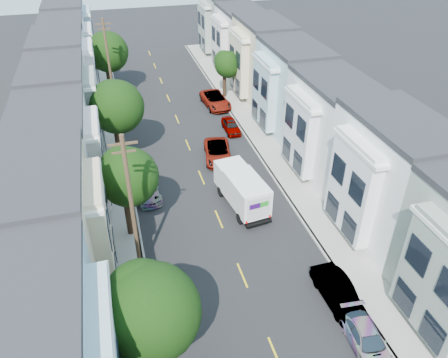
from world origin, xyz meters
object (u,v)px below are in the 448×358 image
fedex_truck (242,189)px  lead_sedan (218,152)px  tree_e (107,52)px  parked_right_d (215,100)px  tree_b (149,313)px  parked_left_d (146,189)px  parked_right_a (367,339)px  utility_pole_near (132,210)px  utility_pole_far (109,67)px  tree_d (116,107)px  tree_far_r (227,65)px  parked_right_c (231,126)px  parked_left_c (170,300)px  parked_right_b (338,293)px  tree_c (127,178)px

fedex_truck → lead_sedan: 7.49m
tree_e → parked_right_d: 13.86m
tree_b → lead_sedan: 22.27m
parked_left_d → parked_right_a: 19.99m
utility_pole_near → utility_pole_far: bearing=90.0°
tree_d → tree_far_r: 17.56m
utility_pole_near → parked_right_c: bearing=57.7°
parked_left_c → parked_right_c: parked_left_c is taller
tree_far_r → parked_right_b: 32.28m
utility_pole_near → fedex_truck: (8.48, 5.26, -3.54)m
tree_e → tree_far_r: 14.03m
tree_far_r → lead_sedan: 14.95m
utility_pole_far → parked_right_d: size_ratio=1.83×
parked_left_c → parked_right_a: size_ratio=0.95×
parked_right_c → parked_left_d: bearing=-136.0°
tree_c → parked_right_b: size_ratio=1.56×
parked_right_d → parked_right_b: bearing=-93.9°
tree_c → parked_left_c: bearing=-79.2°
lead_sedan → parked_left_c: bearing=-104.4°
parked_right_b → parked_left_c: bearing=165.5°
parked_left_d → tree_c: bearing=-112.9°
tree_far_r → utility_pole_far: size_ratio=0.56×
utility_pole_far → parked_right_d: bearing=-8.9°
tree_b → utility_pole_near: (0.00, 7.49, 0.35)m
utility_pole_near → parked_left_c: 5.77m
tree_b → parked_right_a: size_ratio=1.72×
utility_pole_far → lead_sedan: (8.47, -13.30, -4.44)m
tree_d → parked_right_b: bearing=-61.4°
utility_pole_near → lead_sedan: 15.90m
parked_left_c → parked_right_a: bearing=-30.8°
tree_far_r → parked_right_a: tree_far_r is taller
tree_d → parked_right_d: (11.20, 9.27, -4.45)m
parked_right_b → parked_right_c: bearing=88.3°
parked_left_d → parked_right_b: 17.20m
utility_pole_near → parked_left_d: bearing=80.7°
parked_right_c → tree_d: bearing=-165.2°
tree_d → parked_right_a: tree_d is taller
tree_far_r → parked_right_c: (-1.99, -8.78, -3.36)m
parked_right_d → tree_far_r: bearing=44.5°
utility_pole_far → fedex_truck: size_ratio=1.66×
parked_left_c → parked_right_c: 23.22m
utility_pole_far → tree_far_r: bearing=2.2°
utility_pole_near → parked_left_d: (1.40, 8.58, -4.49)m
parked_left_d → tree_far_r: bearing=50.9°
tree_b → fedex_truck: (8.48, 12.75, -3.19)m
utility_pole_far → parked_right_b: (11.20, -31.55, -4.41)m
utility_pole_near → fedex_truck: 10.59m
parked_right_d → parked_right_a: bearing=-93.9°
tree_e → parked_right_a: tree_e is taller
lead_sedan → parked_right_b: 18.45m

